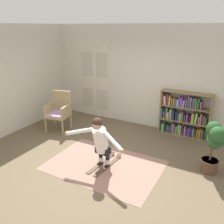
% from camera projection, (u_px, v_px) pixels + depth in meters
% --- Properties ---
extents(ground_plane, '(7.20, 7.20, 0.00)m').
position_uv_depth(ground_plane, '(97.00, 164.00, 5.24)').
color(ground_plane, brown).
extents(back_wall, '(6.00, 0.10, 2.90)m').
position_uv_depth(back_wall, '(144.00, 77.00, 6.90)').
color(back_wall, beige).
rests_on(back_wall, ground).
extents(side_wall_left, '(0.10, 6.00, 2.90)m').
position_uv_depth(side_wall_left, '(9.00, 81.00, 6.45)').
color(side_wall_left, beige).
rests_on(side_wall_left, ground).
extents(double_door, '(1.22, 0.05, 2.45)m').
position_uv_depth(double_door, '(95.00, 79.00, 7.68)').
color(double_door, beige).
rests_on(double_door, ground).
extents(rug, '(2.38, 1.66, 0.01)m').
position_uv_depth(rug, '(104.00, 165.00, 5.18)').
color(rug, '#976F5F').
rests_on(rug, ground).
extents(bookshelf, '(1.33, 0.30, 1.21)m').
position_uv_depth(bookshelf, '(184.00, 116.00, 6.46)').
color(bookshelf, olive).
rests_on(bookshelf, ground).
extents(wicker_chair, '(0.72, 0.72, 1.10)m').
position_uv_depth(wicker_chair, '(59.00, 110.00, 6.83)').
color(wicker_chair, tan).
rests_on(wicker_chair, ground).
extents(potted_plant, '(0.42, 0.53, 1.07)m').
position_uv_depth(potted_plant, '(214.00, 142.00, 4.76)').
color(potted_plant, brown).
rests_on(potted_plant, ground).
extents(skis_pair, '(0.35, 0.98, 0.07)m').
position_uv_depth(skis_pair, '(105.00, 164.00, 5.20)').
color(skis_pair, '#493A24').
rests_on(skis_pair, rug).
extents(person_skier, '(1.43, 0.60, 1.09)m').
position_uv_depth(person_skier, '(100.00, 139.00, 4.85)').
color(person_skier, white).
rests_on(person_skier, skis_pair).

